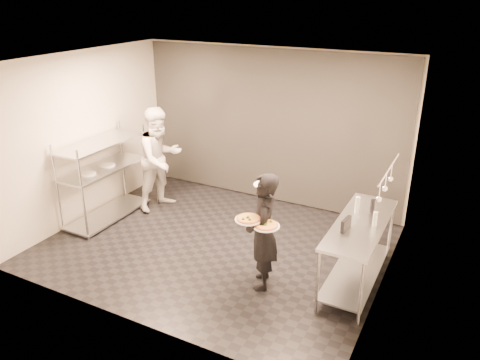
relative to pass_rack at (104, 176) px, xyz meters
The scene contains 13 objects.
room_shell 2.53m from the pass_rack, 28.77° to the left, with size 5.00×4.00×2.80m.
pass_rack is the anchor object (origin of this frame).
prep_counter 4.33m from the pass_rack, ahead, with size 0.60×1.80×0.92m.
utensil_rail 4.64m from the pass_rack, ahead, with size 0.07×1.20×0.31m.
waiter 3.29m from the pass_rack, 10.48° to the right, with size 0.58×0.38×1.59m, color black.
chef 1.00m from the pass_rack, 52.48° to the left, with size 0.89×0.70×1.84m, color white.
pizza_plate_near 3.25m from the pass_rack, 14.81° to the right, with size 0.34×0.34×0.05m.
pizza_plate_far 3.46m from the pass_rack, 13.43° to the right, with size 0.34×0.34×0.05m.
salad_plate 3.19m from the pass_rack, ahead, with size 0.29×0.29×0.07m.
pos_monitor 4.23m from the pass_rack, ahead, with size 0.04×0.22×0.16m, color black.
bottle_green 4.22m from the pass_rack, ahead, with size 0.06×0.06×0.23m, color gray.
bottle_clear 4.51m from the pass_rack, ahead, with size 0.06×0.06×0.19m, color gray.
bottle_dark 4.41m from the pass_rack, ahead, with size 0.06×0.06×0.19m, color black.
Camera 1 is at (3.26, -5.44, 3.70)m, focal length 35.00 mm.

